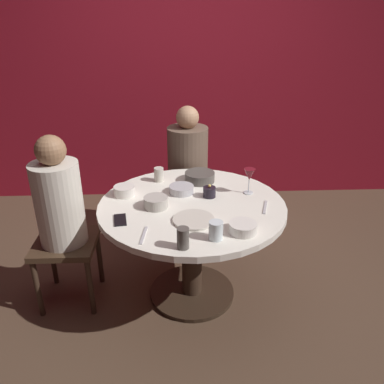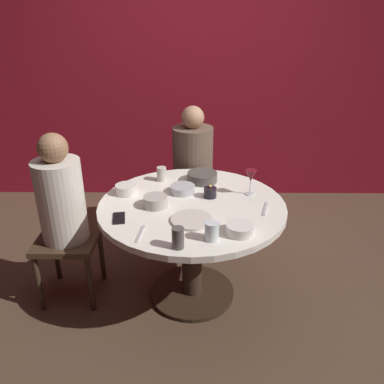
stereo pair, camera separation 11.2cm
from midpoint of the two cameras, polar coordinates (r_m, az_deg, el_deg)
The scene contains 19 objects.
ground_plane at distance 2.87m, azimuth 1.15°, elevation -14.82°, with size 8.00×8.00×0.00m, color #4C3828.
back_wall at distance 3.99m, azimuth 1.03°, elevation 17.34°, with size 6.00×0.10×2.60m, color maroon.
dining_table at distance 2.55m, azimuth 1.26°, elevation -5.14°, with size 1.20×1.20×0.73m.
seated_diner_left at distance 2.59m, azimuth -17.68°, elevation -1.52°, with size 0.40×0.40×1.19m.
seated_diner_back at distance 3.22m, azimuth 1.10°, elevation 4.84°, with size 0.40×0.40×1.17m.
candle_holder at distance 2.54m, azimuth 3.98°, elevation -0.07°, with size 0.08×0.08×0.09m.
wine_glass at distance 2.57m, azimuth 9.99°, elevation 2.24°, with size 0.08×0.08×0.18m.
dinner_plate at distance 2.26m, azimuth 1.43°, elevation -4.17°, with size 0.25×0.25×0.01m, color beige.
cell_phone at distance 2.31m, azimuth -9.45°, elevation -3.86°, with size 0.07×0.14×0.01m, color black.
bowl_serving_large at distance 2.60m, azimuth -0.16°, elevation 0.43°, with size 0.17×0.17×0.05m, color #B7B7BC.
bowl_salad_center at distance 2.42m, azimuth -4.11°, elevation -1.41°, with size 0.15×0.15×0.07m, color #B2ADA3.
bowl_small_white at distance 2.77m, azimuth 2.69°, elevation 2.23°, with size 0.22×0.22×0.07m, color #4C4742.
bowl_sauce_side at distance 2.15m, azimuth 8.61°, elevation -5.48°, with size 0.16×0.16×0.06m, color silver.
bowl_rice_portion at distance 2.61m, azimuth -8.58°, elevation 0.39°, with size 0.14×0.14×0.06m, color silver.
cup_near_candle at distance 2.78m, azimuth -3.40°, elevation 2.69°, with size 0.07×0.07×0.10m, color beige.
cup_by_left_diner at distance 1.99m, azimuth -0.48°, elevation -6.85°, with size 0.06×0.06×0.12m, color #4C4742.
cup_by_right_diner at distance 2.06m, azimuth 4.53°, elevation -5.83°, with size 0.08×0.08×0.10m, color silver.
fork_near_plate at distance 2.44m, azimuth 12.13°, elevation -2.48°, with size 0.02×0.18×0.01m, color #B7B7BC.
knife_near_plate at distance 2.14m, azimuth -6.20°, elevation -6.23°, with size 0.02×0.18×0.01m, color #B7B7BC.
Camera 2 is at (0.02, -2.20, 1.84)m, focal length 35.86 mm.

